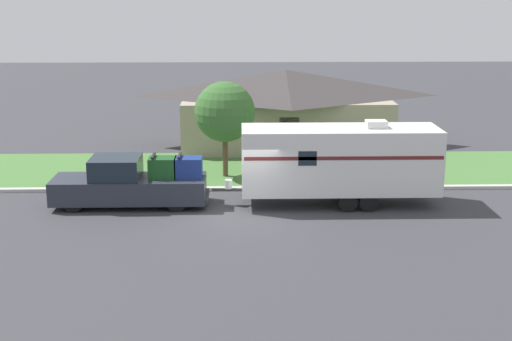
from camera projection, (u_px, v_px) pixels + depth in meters
ground_plane at (246, 217)px, 26.88m from camera, size 120.00×120.00×0.00m
curb_strip at (245, 189)px, 30.49m from camera, size 80.00×0.30×0.14m
lawn_strip at (244, 169)px, 34.04m from camera, size 80.00×7.00×0.03m
house_across_street at (285, 106)px, 38.99m from camera, size 11.90×6.96×4.15m
pickup_truck at (131, 183)px, 28.13m from camera, size 6.13×2.00×2.06m
travel_trailer at (340, 160)px, 28.10m from camera, size 8.94×2.34×3.38m
mailbox at (110, 164)px, 30.72m from camera, size 0.48×0.20×1.34m
tree_in_yard at (225, 112)px, 32.01m from camera, size 2.73×2.73×4.38m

